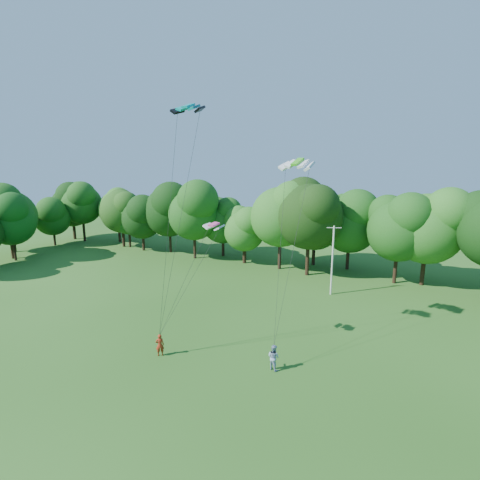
% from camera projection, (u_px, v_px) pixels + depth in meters
% --- Properties ---
extents(ground, '(160.00, 160.00, 0.00)m').
position_uv_depth(ground, '(107.00, 423.00, 21.91)').
color(ground, '#1F4C14').
rests_on(ground, ground).
extents(utility_pole, '(1.51, 0.68, 7.98)m').
position_uv_depth(utility_pole, '(332.00, 260.00, 42.13)').
color(utility_pole, beige).
rests_on(utility_pole, ground).
extents(kite_flyer_left, '(0.78, 0.75, 1.80)m').
position_uv_depth(kite_flyer_left, '(160.00, 345.00, 29.36)').
color(kite_flyer_left, '#9E2A14').
rests_on(kite_flyer_left, ground).
extents(kite_flyer_right, '(1.12, 1.00, 1.93)m').
position_uv_depth(kite_flyer_right, '(274.00, 357.00, 27.41)').
color(kite_flyer_right, '#8C9EC2').
rests_on(kite_flyer_right, ground).
extents(kite_teal, '(2.45, 1.12, 0.46)m').
position_uv_depth(kite_teal, '(188.00, 106.00, 26.74)').
color(kite_teal, '#04898C').
rests_on(kite_teal, ground).
extents(kite_green, '(3.07, 1.93, 0.67)m').
position_uv_depth(kite_green, '(297.00, 162.00, 30.38)').
color(kite_green, green).
rests_on(kite_green, ground).
extents(kite_pink, '(1.78, 1.10, 0.27)m').
position_uv_depth(kite_pink, '(214.00, 224.00, 28.63)').
color(kite_pink, '#E23F8C').
rests_on(kite_pink, ground).
extents(tree_back_west, '(8.20, 8.20, 11.93)m').
position_uv_depth(tree_back_west, '(121.00, 205.00, 65.18)').
color(tree_back_west, '#391F16').
rests_on(tree_back_west, ground).
extents(tree_back_center, '(9.46, 9.46, 13.76)m').
position_uv_depth(tree_back_center, '(309.00, 211.00, 48.46)').
color(tree_back_center, '#2F2312').
rests_on(tree_back_center, ground).
extents(tree_flank_west, '(7.80, 7.80, 11.34)m').
position_uv_depth(tree_flank_west, '(10.00, 215.00, 56.03)').
color(tree_flank_west, black).
rests_on(tree_flank_west, ground).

